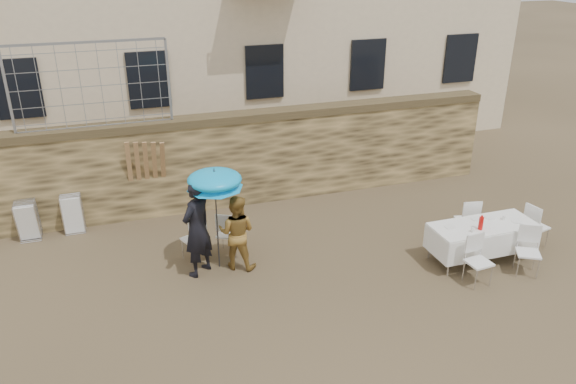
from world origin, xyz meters
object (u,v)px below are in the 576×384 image
object	(u,v)px
man_suit	(197,228)
table_chair_front_right	(528,252)
woman_dress	(237,232)
table_chair_front_left	(479,261)
chair_stack_left	(28,217)
soda_bottle	(481,223)
table_chair_side	(536,225)
banquet_table	(484,226)
chair_stack_right	(73,211)
couple_chair_left	(194,238)
table_chair_back	(467,219)
umbrella	(215,183)
couple_chair_right	(228,233)

from	to	relation	value
man_suit	table_chair_front_right	size ratio (longest dim) A/B	2.01
woman_dress	table_chair_front_right	bearing A→B (deg)	-172.03
table_chair_front_left	table_chair_front_right	size ratio (longest dim) A/B	1.00
table_chair_front_right	chair_stack_left	size ratio (longest dim) A/B	1.04
soda_bottle	chair_stack_left	bearing A→B (deg)	154.67
table_chair_side	man_suit	bearing A→B (deg)	70.50
woman_dress	banquet_table	world-z (taller)	woman_dress
chair_stack_left	chair_stack_right	distance (m)	0.90
man_suit	banquet_table	bearing A→B (deg)	127.24
couple_chair_left	banquet_table	xyz separation A→B (m)	(5.44, -1.79, 0.25)
couple_chair_left	table_chair_back	bearing A→B (deg)	147.91
umbrella	banquet_table	xyz separation A→B (m)	(5.04, -1.34, -1.07)
man_suit	couple_chair_right	world-z (taller)	man_suit
chair_stack_right	table_chair_back	bearing A→B (deg)	-20.99
couple_chair_right	table_chair_front_right	bearing A→B (deg)	-176.98
couple_chair_right	table_chair_front_left	bearing A→B (deg)	177.36
table_chair_back	table_chair_side	distance (m)	1.39
soda_bottle	couple_chair_right	bearing A→B (deg)	156.91
man_suit	chair_stack_right	distance (m)	3.53
banquet_table	table_chair_back	xyz separation A→B (m)	(0.20, 0.80, -0.25)
banquet_table	woman_dress	bearing A→B (deg)	165.24
man_suit	soda_bottle	bearing A→B (deg)	125.22
table_chair_back	soda_bottle	bearing A→B (deg)	78.99
soda_bottle	table_chair_back	distance (m)	1.11
woman_dress	soda_bottle	distance (m)	4.70
table_chair_back	chair_stack_left	xyz separation A→B (m)	(-8.85, 3.05, -0.02)
couple_chair_right	table_chair_side	xyz separation A→B (m)	(6.14, -1.69, 0.00)
man_suit	table_chair_back	distance (m)	5.68
table_chair_front_left	chair_stack_left	size ratio (longest dim) A/B	1.04
couple_chair_right	table_chair_back	distance (m)	5.04
woman_dress	table_chair_side	size ratio (longest dim) A/B	1.57
umbrella	table_chair_front_left	size ratio (longest dim) A/B	1.99
couple_chair_left	chair_stack_left	distance (m)	3.82
umbrella	woman_dress	bearing A→B (deg)	-15.95
table_chair_front_left	couple_chair_left	bearing A→B (deg)	147.21
woman_dress	chair_stack_right	bearing A→B (deg)	-11.59
man_suit	chair_stack_left	size ratio (longest dim) A/B	2.10
umbrella	chair_stack_right	size ratio (longest dim) A/B	2.08
couple_chair_right	banquet_table	distance (m)	5.07
soda_bottle	chair_stack_right	size ratio (longest dim) A/B	0.28
man_suit	chair_stack_left	world-z (taller)	man_suit
table_chair_front_right	table_chair_side	distance (m)	1.24
couple_chair_right	table_chair_front_left	world-z (taller)	same
table_chair_front_right	table_chair_side	bearing A→B (deg)	72.66
banquet_table	couple_chair_right	bearing A→B (deg)	159.36
couple_chair_right	soda_bottle	world-z (taller)	soda_bottle
table_chair_front_left	chair_stack_left	world-z (taller)	table_chair_front_left
banquet_table	chair_stack_left	distance (m)	9.48
umbrella	couple_chair_right	world-z (taller)	umbrella
couple_chair_right	table_chair_front_right	size ratio (longest dim) A/B	1.00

